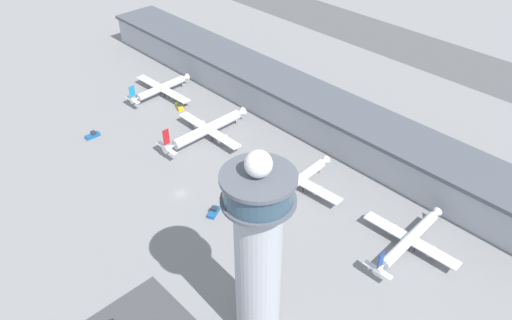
% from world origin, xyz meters
% --- Properties ---
extents(ground_plane, '(1000.00, 1000.00, 0.00)m').
position_xyz_m(ground_plane, '(0.00, 0.00, 0.00)').
color(ground_plane, gray).
extents(terminal_building, '(273.09, 25.00, 16.22)m').
position_xyz_m(terminal_building, '(0.00, 70.00, 8.21)').
color(terminal_building, '#A3A8B2').
rests_on(terminal_building, ground).
extents(runway_strip, '(409.64, 44.00, 0.01)m').
position_xyz_m(runway_strip, '(0.00, 176.69, 0.00)').
color(runway_strip, '#515154').
rests_on(runway_strip, ground).
extents(control_tower, '(17.31, 17.31, 60.61)m').
position_xyz_m(control_tower, '(61.45, -19.30, 30.66)').
color(control_tower, '#ADB2BC').
rests_on(control_tower, ground).
extents(airplane_gate_alpha, '(37.70, 34.48, 11.43)m').
position_xyz_m(airplane_gate_alpha, '(-65.91, 38.09, 4.05)').
color(airplane_gate_alpha, white).
rests_on(airplane_gate_alpha, ground).
extents(airplane_gate_bravo, '(37.09, 43.35, 13.51)m').
position_xyz_m(airplane_gate_bravo, '(-21.68, 30.74, 4.36)').
color(airplane_gate_bravo, silver).
rests_on(airplane_gate_bravo, ground).
extents(airplane_gate_charlie, '(36.58, 36.12, 11.69)m').
position_xyz_m(airplane_gate_charlie, '(28.35, 33.67, 3.97)').
color(airplane_gate_charlie, white).
rests_on(airplane_gate_charlie, ground).
extents(airplane_gate_delta, '(33.74, 38.03, 11.20)m').
position_xyz_m(airplane_gate_delta, '(73.65, 37.07, 3.87)').
color(airplane_gate_delta, silver).
rests_on(airplane_gate_delta, ground).
extents(service_truck_catering, '(7.37, 5.03, 2.78)m').
position_xyz_m(service_truck_catering, '(-50.54, 37.39, 0.96)').
color(service_truck_catering, black).
rests_on(service_truck_catering, ground).
extents(service_truck_fuel, '(4.93, 6.49, 2.44)m').
position_xyz_m(service_truck_fuel, '(16.98, 1.96, 0.84)').
color(service_truck_fuel, black).
rests_on(service_truck_fuel, ground).
extents(service_truck_baggage, '(2.71, 6.34, 2.53)m').
position_xyz_m(service_truck_baggage, '(-56.60, -4.59, 0.87)').
color(service_truck_baggage, black).
rests_on(service_truck_baggage, ground).
extents(service_truck_water, '(3.62, 6.18, 2.47)m').
position_xyz_m(service_truck_water, '(-70.64, 28.40, 0.85)').
color(service_truck_water, black).
rests_on(service_truck_water, ground).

